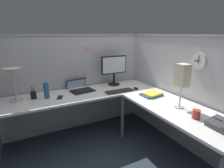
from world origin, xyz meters
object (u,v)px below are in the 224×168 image
at_px(laptop, 80,88).
at_px(monitor, 114,68).
at_px(computer_mouse, 136,88).
at_px(thermos_flask, 46,90).
at_px(pen_cup, 33,95).
at_px(keyboard, 119,91).
at_px(coffee_mug, 196,114).
at_px(book_stack, 152,94).
at_px(desk_lamp_paper, 183,77).
at_px(cell_phone, 60,97).
at_px(wall_clock, 199,62).
at_px(desk_lamp_dome, 13,74).
at_px(office_phone, 221,125).

bearing_deg(laptop, monitor, 0.01).
relative_size(computer_mouse, thermos_flask, 0.47).
relative_size(computer_mouse, pen_cup, 0.58).
bearing_deg(keyboard, coffee_mug, -76.55).
bearing_deg(laptop, book_stack, -41.65).
xyz_separation_m(laptop, pen_cup, (-0.68, -0.09, 0.03)).
relative_size(laptop, desk_lamp_paper, 0.81).
relative_size(keyboard, book_stack, 1.44).
relative_size(cell_phone, wall_clock, 0.65).
bearing_deg(desk_lamp_paper, computer_mouse, 93.71).
height_order(desk_lamp_paper, coffee_mug, desk_lamp_paper).
distance_m(pen_cup, desk_lamp_paper, 1.94).
xyz_separation_m(pen_cup, desk_lamp_paper, (1.53, -1.14, 0.33)).
xyz_separation_m(laptop, coffee_mug, (0.78, -1.51, 0.02)).
distance_m(pen_cup, coffee_mug, 2.04).
height_order(desk_lamp_dome, wall_clock, wall_clock).
bearing_deg(computer_mouse, book_stack, -84.62).
bearing_deg(wall_clock, office_phone, -121.36).
relative_size(laptop, cell_phone, 2.98).
bearing_deg(desk_lamp_paper, wall_clock, 8.80).
height_order(cell_phone, coffee_mug, coffee_mug).
xyz_separation_m(office_phone, coffee_mug, (-0.03, 0.25, 0.01)).
bearing_deg(coffee_mug, pen_cup, 135.73).
distance_m(monitor, pen_cup, 1.32).
distance_m(computer_mouse, coffee_mug, 1.12).
bearing_deg(monitor, laptop, -179.99).
relative_size(monitor, wall_clock, 2.27).
height_order(keyboard, book_stack, book_stack).
relative_size(keyboard, desk_lamp_paper, 0.81).
height_order(laptop, desk_lamp_paper, desk_lamp_paper).
distance_m(keyboard, cell_phone, 0.88).
relative_size(keyboard, wall_clock, 1.95).
xyz_separation_m(keyboard, office_phone, (0.31, -1.38, 0.03)).
bearing_deg(desk_lamp_paper, book_stack, 92.51).
bearing_deg(computer_mouse, desk_lamp_dome, 168.91).
height_order(cell_phone, thermos_flask, thermos_flask).
bearing_deg(book_stack, computer_mouse, 95.38).
xyz_separation_m(laptop, office_phone, (0.82, -1.76, 0.01)).
height_order(laptop, cell_phone, laptop).
xyz_separation_m(computer_mouse, cell_phone, (-1.15, 0.18, -0.01)).
xyz_separation_m(keyboard, thermos_flask, (-1.02, 0.23, 0.10)).
distance_m(laptop, thermos_flask, 0.54).
bearing_deg(desk_lamp_dome, desk_lamp_paper, -33.66).
relative_size(pen_cup, desk_lamp_paper, 0.34).
bearing_deg(office_phone, keyboard, 102.47).
relative_size(desk_lamp_dome, cell_phone, 3.09).
distance_m(laptop, desk_lamp_paper, 1.54).
xyz_separation_m(keyboard, book_stack, (0.33, -0.37, 0.01)).
xyz_separation_m(laptop, desk_lamp_paper, (0.86, -1.23, 0.36)).
bearing_deg(cell_phone, coffee_mug, -27.41).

